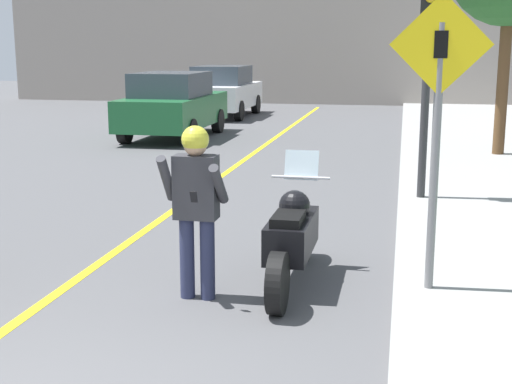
{
  "coord_description": "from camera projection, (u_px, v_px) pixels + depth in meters",
  "views": [
    {
      "loc": [
        2.63,
        -3.31,
        2.37
      ],
      "look_at": [
        1.18,
        3.67,
        0.89
      ],
      "focal_mm": 50.0,
      "sensor_mm": 36.0,
      "label": 1
    }
  ],
  "objects": [
    {
      "name": "road_center_line",
      "position": [
        166.0,
        216.0,
        10.05
      ],
      "size": [
        0.12,
        36.0,
        0.01
      ],
      "color": "yellow",
      "rests_on": "ground"
    },
    {
      "name": "motorcycle",
      "position": [
        292.0,
        237.0,
        7.1
      ],
      "size": [
        0.62,
        2.2,
        1.27
      ],
      "color": "black",
      "rests_on": "ground"
    },
    {
      "name": "parked_car_green",
      "position": [
        173.0,
        105.0,
        18.24
      ],
      "size": [
        1.88,
        4.2,
        1.68
      ],
      "color": "black",
      "rests_on": "ground"
    },
    {
      "name": "crossing_sign",
      "position": [
        437.0,
        116.0,
        6.44
      ],
      "size": [
        0.91,
        0.08,
        2.72
      ],
      "color": "slate",
      "rests_on": "sidewalk_curb"
    },
    {
      "name": "parked_car_white",
      "position": [
        223.0,
        91.0,
        23.67
      ],
      "size": [
        1.88,
        4.2,
        1.68
      ],
      "color": "black",
      "rests_on": "ground"
    },
    {
      "name": "person_biker",
      "position": [
        196.0,
        195.0,
        6.59
      ],
      "size": [
        0.59,
        0.46,
        1.65
      ],
      "color": "#282D4C",
      "rests_on": "ground"
    },
    {
      "name": "traffic_light",
      "position": [
        428.0,
        42.0,
        10.31
      ],
      "size": [
        0.26,
        0.3,
        3.29
      ],
      "color": "#2D2D30",
      "rests_on": "sidewalk_curb"
    }
  ]
}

